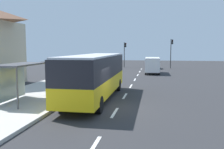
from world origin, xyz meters
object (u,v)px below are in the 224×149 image
at_px(bus, 95,74).
at_px(recycling_bin_yellow, 59,91).
at_px(recycling_bin_blue, 55,93).
at_px(white_van, 152,64).
at_px(bus_shelter, 16,73).
at_px(recycling_bin_orange, 63,89).
at_px(traffic_light_near_side, 171,49).
at_px(sedan_near, 153,64).
at_px(traffic_light_far_side, 125,51).

bearing_deg(bus, recycling_bin_yellow, -165.30).
xyz_separation_m(recycling_bin_blue, recycling_bin_yellow, (0.00, 0.70, 0.00)).
relative_size(white_van, bus_shelter, 1.30).
height_order(recycling_bin_orange, traffic_light_near_side, traffic_light_near_side).
distance_m(recycling_bin_orange, traffic_light_near_side, 30.63).
bearing_deg(traffic_light_near_side, recycling_bin_blue, -107.74).
relative_size(recycling_bin_yellow, bus_shelter, 0.24).
xyz_separation_m(white_van, traffic_light_near_side, (3.30, 9.91, 2.16)).
height_order(white_van, recycling_bin_orange, white_van).
height_order(white_van, recycling_bin_blue, white_van).
distance_m(recycling_bin_blue, bus_shelter, 2.83).
distance_m(white_van, bus_shelter, 23.10).
bearing_deg(recycling_bin_blue, recycling_bin_orange, 90.00).
bearing_deg(bus, white_van, 78.40).
height_order(bus, traffic_light_near_side, traffic_light_near_side).
bearing_deg(recycling_bin_orange, bus, -1.09).
bearing_deg(recycling_bin_yellow, sedan_near, 77.24).
relative_size(sedan_near, traffic_light_near_side, 0.85).
xyz_separation_m(recycling_bin_orange, bus_shelter, (-2.21, -2.42, 1.44)).
distance_m(bus, recycling_bin_blue, 3.07).
height_order(sedan_near, recycling_bin_blue, sedan_near).
xyz_separation_m(recycling_bin_yellow, traffic_light_far_side, (1.10, 30.41, 2.53)).
distance_m(white_van, recycling_bin_blue, 21.39).
relative_size(bus, recycling_bin_yellow, 11.59).
relative_size(recycling_bin_yellow, traffic_light_near_side, 0.18).
bearing_deg(recycling_bin_orange, traffic_light_far_side, 87.88).
bearing_deg(sedan_near, bus_shelter, -105.98).
relative_size(traffic_light_near_side, traffic_light_far_side, 1.11).
bearing_deg(traffic_light_near_side, white_van, -108.40).
bearing_deg(bus, traffic_light_near_side, 76.02).
bearing_deg(recycling_bin_blue, traffic_light_far_side, 87.97).
xyz_separation_m(white_van, recycling_bin_orange, (-6.40, -19.00, -0.69)).
height_order(white_van, bus_shelter, bus_shelter).
relative_size(recycling_bin_orange, bus_shelter, 0.24).
bearing_deg(traffic_light_far_side, recycling_bin_blue, -92.03).
bearing_deg(traffic_light_far_side, bus_shelter, -95.89).
relative_size(traffic_light_near_side, bus_shelter, 1.32).
relative_size(recycling_bin_blue, traffic_light_far_side, 0.20).
height_order(sedan_near, traffic_light_near_side, traffic_light_near_side).
bearing_deg(bus_shelter, sedan_near, 74.02).
distance_m(recycling_bin_yellow, recycling_bin_orange, 0.70).
bearing_deg(traffic_light_far_side, sedan_near, -17.41).
bearing_deg(recycling_bin_yellow, bus_shelter, -142.21).
height_order(white_van, recycling_bin_yellow, white_van).
bearing_deg(bus, sedan_near, 81.86).
distance_m(white_van, recycling_bin_orange, 20.06).
relative_size(traffic_light_far_side, bus_shelter, 1.19).
xyz_separation_m(white_van, bus_shelter, (-8.61, -21.42, 0.75)).
relative_size(bus, recycling_bin_orange, 11.59).
xyz_separation_m(recycling_bin_blue, traffic_light_near_side, (9.70, 30.31, 2.85)).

